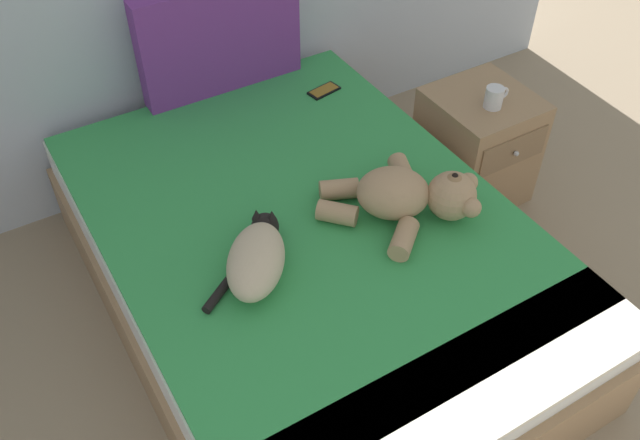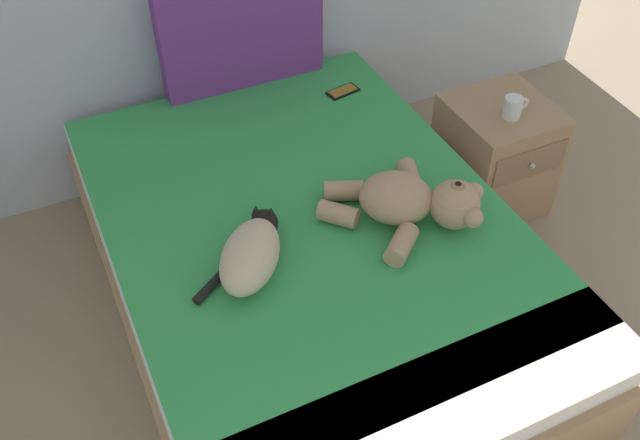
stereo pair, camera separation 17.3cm
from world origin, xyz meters
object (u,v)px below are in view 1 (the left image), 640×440
object	(u,v)px
cat	(257,258)
mug	(494,97)
patterned_cushion	(220,38)
nightstand	(476,146)
teddy_bear	(410,195)
cell_phone	(324,91)
bed	(309,265)

from	to	relation	value
cat	mug	distance (m)	1.33
patterned_cushion	nightstand	distance (m)	1.27
teddy_bear	cell_phone	xyz separation A→B (m)	(0.15, 0.85, -0.08)
bed	nightstand	size ratio (longest dim) A/B	3.85
teddy_bear	nightstand	size ratio (longest dim) A/B	1.08
cell_phone	nightstand	bearing A→B (deg)	-40.18
bed	patterned_cushion	world-z (taller)	patterned_cushion
cat	cell_phone	bearing A→B (deg)	47.37
cell_phone	nightstand	distance (m)	0.76
nightstand	mug	distance (m)	0.32
patterned_cushion	cat	bearing A→B (deg)	-109.80
teddy_bear	nightstand	bearing A→B (deg)	28.77
patterned_cushion	cat	xyz separation A→B (m)	(-0.40, -1.10, -0.18)
bed	teddy_bear	bearing A→B (deg)	-24.95
bed	teddy_bear	world-z (taller)	teddy_bear
cat	mug	world-z (taller)	cat
cell_phone	nightstand	size ratio (longest dim) A/B	0.29
cat	mug	xyz separation A→B (m)	(1.30, 0.30, 0.02)
patterned_cushion	mug	xyz separation A→B (m)	(0.90, -0.81, -0.16)
bed	mug	xyz separation A→B (m)	(1.02, 0.16, 0.34)
patterned_cushion	bed	bearing A→B (deg)	-97.06
cat	nightstand	world-z (taller)	cat
bed	patterned_cushion	size ratio (longest dim) A/B	2.78
nightstand	teddy_bear	bearing A→B (deg)	-151.23
bed	cell_phone	size ratio (longest dim) A/B	13.06
nightstand	bed	bearing A→B (deg)	-167.60
cat	nightstand	distance (m)	1.40
bed	nightstand	xyz separation A→B (m)	(1.04, 0.23, 0.03)
cat	nightstand	bearing A→B (deg)	15.49
mug	teddy_bear	bearing A→B (deg)	-155.00
cat	teddy_bear	distance (m)	0.62
patterned_cushion	mug	bearing A→B (deg)	-41.77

